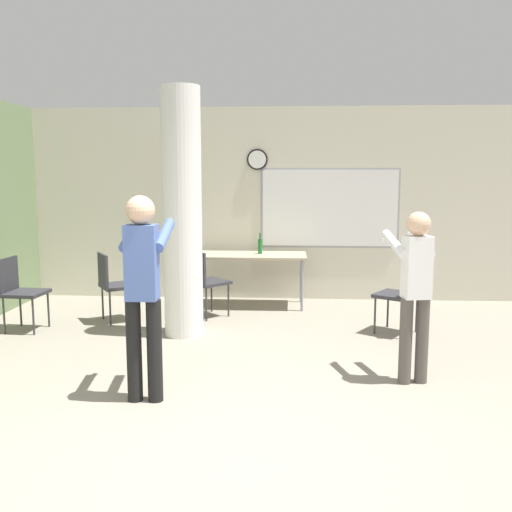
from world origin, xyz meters
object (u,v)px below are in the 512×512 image
object	(u,v)px
chair_mid_room	(403,291)
chair_by_left_wall	(20,288)
person_playing_side	(415,283)
bottle_on_table	(260,246)
chair_near_pillar	(114,282)
folding_table	(248,258)
person_playing_front	(143,282)
chair_table_left	(204,278)

from	to	relation	value
chair_mid_room	chair_by_left_wall	bearing A→B (deg)	-178.65
person_playing_side	bottle_on_table	bearing A→B (deg)	117.34
bottle_on_table	chair_near_pillar	bearing A→B (deg)	-150.03
folding_table	chair_near_pillar	distance (m)	1.89
bottle_on_table	chair_mid_room	size ratio (longest dim) A/B	0.34
person_playing_front	folding_table	bearing A→B (deg)	80.32
folding_table	bottle_on_table	world-z (taller)	bottle_on_table
chair_mid_room	person_playing_side	world-z (taller)	person_playing_side
chair_near_pillar	chair_table_left	bearing A→B (deg)	14.29
chair_near_pillar	person_playing_front	bearing A→B (deg)	-67.38
chair_mid_room	chair_by_left_wall	xyz separation A→B (m)	(-4.49, -0.11, 0.00)
bottle_on_table	chair_by_left_wall	xyz separation A→B (m)	(-2.77, -1.49, -0.34)
chair_table_left	chair_near_pillar	distance (m)	1.13
chair_mid_room	chair_near_pillar	bearing A→B (deg)	174.09
chair_by_left_wall	chair_table_left	bearing A→B (deg)	19.71
folding_table	person_playing_side	xyz separation A→B (m)	(1.69, -2.88, 0.22)
chair_mid_room	person_playing_front	world-z (taller)	person_playing_front
chair_by_left_wall	person_playing_front	size ratio (longest dim) A/B	0.52
person_playing_side	chair_by_left_wall	bearing A→B (deg)	161.39
folding_table	chair_mid_room	bearing A→B (deg)	-35.21
chair_by_left_wall	person_playing_front	distance (m)	2.87
bottle_on_table	person_playing_front	xyz separation A→B (m)	(-0.75, -3.48, 0.14)
chair_by_left_wall	chair_near_pillar	world-z (taller)	same
chair_mid_room	bottle_on_table	bearing A→B (deg)	141.15
chair_mid_room	chair_by_left_wall	size ratio (longest dim) A/B	1.00
chair_mid_room	chair_by_left_wall	distance (m)	4.49
bottle_on_table	chair_table_left	size ratio (longest dim) A/B	0.34
folding_table	person_playing_side	size ratio (longest dim) A/B	1.07
folding_table	chair_table_left	bearing A→B (deg)	-126.41
person_playing_front	bottle_on_table	bearing A→B (deg)	77.77
chair_by_left_wall	person_playing_front	bearing A→B (deg)	-44.61
folding_table	person_playing_side	distance (m)	3.35
folding_table	chair_mid_room	world-z (taller)	chair_mid_room
chair_near_pillar	chair_mid_room	bearing A→B (deg)	-5.91
chair_by_left_wall	chair_table_left	distance (m)	2.21
bottle_on_table	person_playing_side	bearing A→B (deg)	-62.66
folding_table	bottle_on_table	xyz separation A→B (m)	(0.17, 0.05, 0.16)
folding_table	chair_mid_room	size ratio (longest dim) A/B	1.87
chair_near_pillar	person_playing_side	xyz separation A→B (m)	(3.29, -1.91, 0.39)
bottle_on_table	chair_mid_room	world-z (taller)	bottle_on_table
chair_by_left_wall	bottle_on_table	bearing A→B (deg)	28.34
chair_by_left_wall	chair_mid_room	bearing A→B (deg)	1.35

